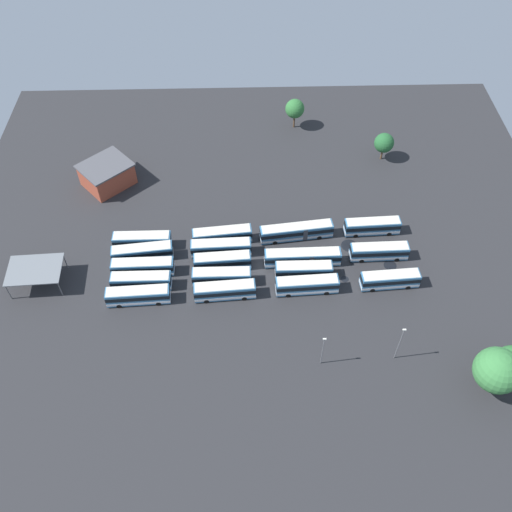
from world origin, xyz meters
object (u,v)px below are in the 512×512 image
(bus_row1_slot0, at_px, (297,232))
(bus_row3_slot3, at_px, (141,281))
(bus_row0_slot2, at_px, (379,251))
(bus_row1_slot2, at_px, (303,257))
(bus_row2_slot0, at_px, (222,235))
(tree_northeast, at_px, (384,143))
(bus_row0_slot0, at_px, (372,226))
(tree_west_edge, at_px, (497,370))
(bus_row3_slot4, at_px, (138,296))
(tree_northwest, at_px, (295,109))
(bus_row2_slot1, at_px, (221,248))
(bus_row3_slot1, at_px, (142,253))
(maintenance_shelter, at_px, (34,270))
(lamp_post_near_entrance, at_px, (400,343))
(bus_row2_slot4, at_px, (225,291))
(depot_building, at_px, (107,174))
(bus_row3_slot2, at_px, (143,267))
(lamp_post_far_corner, at_px, (323,350))
(bus_row3_slot0, at_px, (142,240))
(bus_row1_slot3, at_px, (304,270))
(bus_row2_slot3, at_px, (222,277))
(bus_row2_slot2, at_px, (222,261))
(tree_north_edge, at_px, (512,364))
(bus_row1_slot4, at_px, (307,285))

(bus_row1_slot0, distance_m, bus_row3_slot3, 32.77)
(bus_row0_slot2, height_order, bus_row1_slot2, same)
(bus_row2_slot0, relative_size, tree_northeast, 1.77)
(bus_row0_slot0, distance_m, tree_west_edge, 38.76)
(bus_row3_slot4, distance_m, tree_northwest, 62.61)
(bus_row0_slot0, height_order, bus_row0_slot2, same)
(bus_row2_slot1, bearing_deg, bus_row2_slot0, -93.27)
(bus_row1_slot2, bearing_deg, tree_west_edge, 135.08)
(bus_row2_slot1, xyz_separation_m, bus_row3_slot1, (15.57, 0.83, -0.00))
(maintenance_shelter, height_order, lamp_post_near_entrance, lamp_post_near_entrance)
(bus_row1_slot0, bearing_deg, bus_row3_slot4, 26.62)
(bus_row2_slot4, height_order, depot_building, depot_building)
(bus_row1_slot0, xyz_separation_m, bus_row3_slot2, (30.56, 8.54, -0.00))
(bus_row1_slot2, height_order, bus_row3_slot1, same)
(bus_row1_slot0, bearing_deg, maintenance_shelter, 11.72)
(bus_row3_slot3, height_order, tree_west_edge, tree_west_edge)
(lamp_post_far_corner, bearing_deg, bus_row3_slot0, -39.86)
(bus_row2_slot1, distance_m, bus_row2_slot4, 10.76)
(bus_row2_slot4, distance_m, bus_row3_slot0, 21.33)
(bus_row1_slot0, height_order, tree_northeast, tree_northeast)
(bus_row3_slot1, bearing_deg, bus_row1_slot3, 170.21)
(bus_row1_slot0, bearing_deg, bus_row2_slot3, 36.76)
(bus_row2_slot1, xyz_separation_m, tree_west_edge, (-44.38, 31.14, 4.52))
(bus_row2_slot0, bearing_deg, depot_building, -35.52)
(bus_row2_slot2, bearing_deg, lamp_post_far_corner, 127.97)
(bus_row1_slot3, relative_size, bus_row3_slot3, 0.97)
(bus_row1_slot3, height_order, bus_row3_slot2, same)
(tree_west_edge, height_order, tree_north_edge, tree_west_edge)
(bus_row0_slot2, bearing_deg, bus_row1_slot0, -20.21)
(bus_row2_slot1, bearing_deg, lamp_post_near_entrance, 140.79)
(bus_row3_slot2, height_order, lamp_post_far_corner, lamp_post_far_corner)
(bus_row3_slot0, relative_size, tree_northwest, 1.51)
(tree_northeast, bearing_deg, bus_row2_slot4, 47.19)
(bus_row2_slot3, relative_size, bus_row3_slot1, 0.92)
(bus_row1_slot0, relative_size, bus_row2_slot3, 1.35)
(bus_row3_slot1, height_order, depot_building, depot_building)
(bus_row2_slot3, height_order, bus_row3_slot2, same)
(bus_row3_slot2, relative_size, lamp_post_near_entrance, 1.34)
(bus_row3_slot2, bearing_deg, tree_west_edge, 155.91)
(bus_row3_slot3, bearing_deg, bus_row0_slot0, -164.30)
(bus_row1_slot2, distance_m, bus_row3_slot2, 31.27)
(bus_row1_slot2, height_order, bus_row3_slot4, same)
(bus_row1_slot0, bearing_deg, bus_row0_slot0, -176.28)
(bus_row1_slot2, bearing_deg, bus_row1_slot0, -84.49)
(tree_west_edge, xyz_separation_m, tree_northwest, (26.69, -72.87, -1.00))
(bus_row2_slot3, height_order, lamp_post_far_corner, lamp_post_far_corner)
(bus_row1_slot4, distance_m, tree_north_edge, 37.10)
(bus_row2_slot3, height_order, bus_row3_slot0, same)
(bus_row3_slot4, bearing_deg, bus_row2_slot1, -143.22)
(bus_row3_slot1, relative_size, tree_northeast, 1.77)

